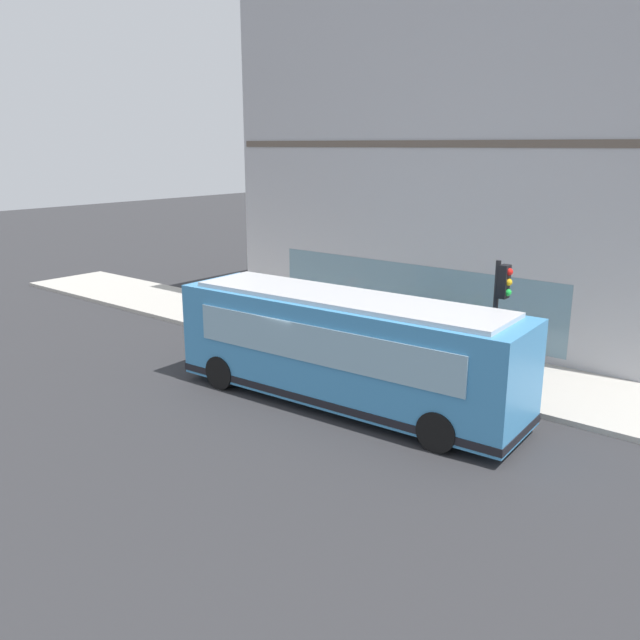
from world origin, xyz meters
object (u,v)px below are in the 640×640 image
object	(u,v)px
newspaper_vending_box	(248,319)
pedestrian_near_hydrant	(432,344)
pedestrian_near_building_entrance	(449,325)
city_bus_nearside	(344,350)
traffic_light_near_corner	(500,303)
fire_hydrant	(479,356)

from	to	relation	value
newspaper_vending_box	pedestrian_near_hydrant	bearing A→B (deg)	-88.27
pedestrian_near_building_entrance	pedestrian_near_hydrant	xyz separation A→B (m)	(-2.03, -0.54, -0.09)
city_bus_nearside	newspaper_vending_box	world-z (taller)	city_bus_nearside
pedestrian_near_building_entrance	newspaper_vending_box	xyz separation A→B (m)	(-2.26, 7.24, -0.54)
city_bus_nearside	traffic_light_near_corner	world-z (taller)	traffic_light_near_corner
fire_hydrant	pedestrian_near_hydrant	size ratio (longest dim) A/B	0.47
pedestrian_near_hydrant	city_bus_nearside	bearing A→B (deg)	167.64
fire_hydrant	pedestrian_near_building_entrance	world-z (taller)	pedestrian_near_building_entrance
pedestrian_near_hydrant	fire_hydrant	bearing A→B (deg)	-35.09
traffic_light_near_corner	newspaper_vending_box	size ratio (longest dim) A/B	4.25
city_bus_nearside	newspaper_vending_box	xyz separation A→B (m)	(3.21, 7.02, -0.95)
traffic_light_near_corner	fire_hydrant	world-z (taller)	traffic_light_near_corner
pedestrian_near_hydrant	pedestrian_near_building_entrance	bearing A→B (deg)	14.79
city_bus_nearside	fire_hydrant	distance (m)	5.19
pedestrian_near_hydrant	newspaper_vending_box	world-z (taller)	pedestrian_near_hydrant
traffic_light_near_corner	pedestrian_near_building_entrance	size ratio (longest dim) A/B	2.23
city_bus_nearside	pedestrian_near_building_entrance	size ratio (longest dim) A/B	5.92
city_bus_nearside	traffic_light_near_corner	bearing A→B (deg)	-48.26
city_bus_nearside	newspaper_vending_box	size ratio (longest dim) A/B	11.29
city_bus_nearside	pedestrian_near_hydrant	distance (m)	3.56
city_bus_nearside	fire_hydrant	world-z (taller)	city_bus_nearside
newspaper_vending_box	fire_hydrant	bearing A→B (deg)	-79.72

